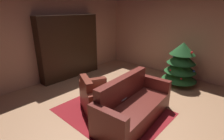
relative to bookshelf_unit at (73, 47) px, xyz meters
name	(u,v)px	position (x,y,z in m)	size (l,w,h in m)	color
ground_plane	(124,108)	(2.71, -0.53, -1.04)	(7.32, 7.32, 0.00)	tan
wall_back	(181,39)	(2.71, 2.56, 0.27)	(6.00, 0.06, 2.62)	tan
wall_left	(54,40)	(-0.26, -0.53, 0.27)	(0.06, 6.22, 2.62)	tan
area_rug	(113,111)	(2.61, -0.82, -1.04)	(2.39, 1.96, 0.01)	maroon
bookshelf_unit	(73,47)	(0.00, 0.00, 0.00)	(0.37, 2.18, 2.10)	black
armchair_red	(97,99)	(2.28, -1.02, -0.73)	(1.15, 1.02, 0.85)	maroon
couch_red	(132,106)	(3.11, -0.74, -0.72)	(0.97, 2.04, 0.93)	maroon
coffee_table	(112,96)	(2.62, -0.85, -0.62)	(0.68, 0.68, 0.47)	black
book_stack_on_table	(115,92)	(2.64, -0.80, -0.51)	(0.24, 0.19, 0.10)	#D9CB43
bottle_on_table	(115,95)	(2.78, -0.95, -0.48)	(0.06, 0.06, 0.23)	#1D5928
decorated_tree	(181,64)	(3.10, 1.75, -0.36)	(1.06, 1.06, 1.35)	brown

